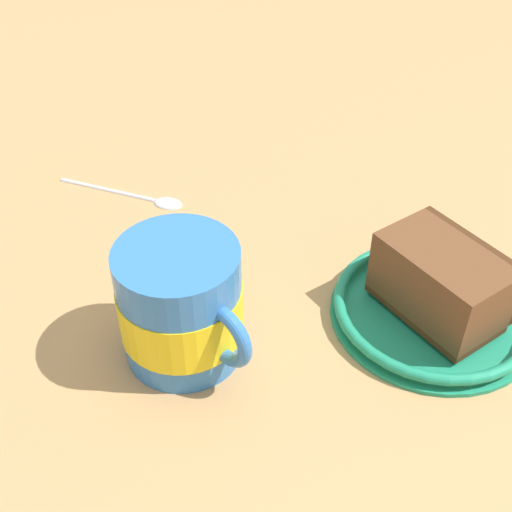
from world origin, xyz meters
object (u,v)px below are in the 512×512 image
small_plate (433,309)px  teaspoon (145,196)px  tea_mug (182,305)px  cake_slice (442,281)px

small_plate → teaspoon: (28.88, -9.47, -0.49)cm
small_plate → tea_mug: bearing=24.8°
cake_slice → teaspoon: (29.05, -9.26, -3.44)cm
small_plate → cake_slice: 2.96cm
tea_mug → teaspoon: 21.27cm
cake_slice → tea_mug: size_ratio=1.06×
small_plate → tea_mug: (18.24, 8.42, 3.89)cm
small_plate → tea_mug: 20.46cm
small_plate → teaspoon: bearing=-18.2°
tea_mug → teaspoon: tea_mug is taller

